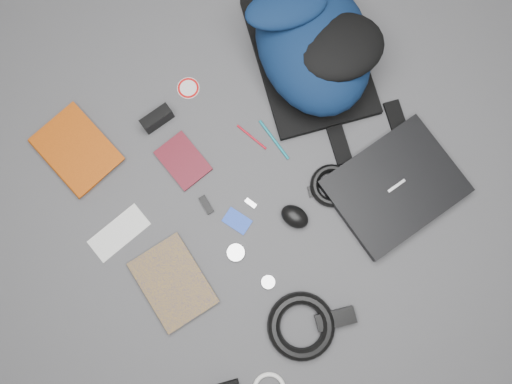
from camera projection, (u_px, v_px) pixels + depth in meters
ground at (256, 193)px, 1.58m from camera, size 4.00×4.00×0.00m
backpack at (313, 43)px, 1.54m from camera, size 0.54×0.63×0.22m
laptop at (395, 187)px, 1.56m from camera, size 0.39×0.31×0.04m
textbook_red at (53, 170)px, 1.58m from camera, size 0.22×0.28×0.03m
comic_book at (147, 299)px, 1.52m from camera, size 0.20×0.26×0.02m
envelope at (119, 233)px, 1.56m from camera, size 0.19×0.10×0.00m
dvd_case at (183, 161)px, 1.59m from camera, size 0.13×0.17×0.01m
compact_camera at (157, 119)px, 1.59m from camera, size 0.10×0.04×0.06m
sticker_disc at (188, 88)px, 1.64m from camera, size 0.10×0.10×0.00m
pen_teal at (274, 140)px, 1.60m from camera, size 0.01×0.16×0.01m
pen_red at (252, 137)px, 1.61m from camera, size 0.04×0.12×0.01m
id_badge at (237, 221)px, 1.57m from camera, size 0.08×0.10×0.00m
usb_black at (206, 205)px, 1.57m from camera, size 0.03×0.06×0.01m
usb_silver at (251, 203)px, 1.57m from camera, size 0.03×0.04×0.01m
key_fob at (312, 191)px, 1.58m from camera, size 0.03×0.04×0.01m
mouse at (295, 217)px, 1.55m from camera, size 0.09×0.11×0.05m
headphone_left at (236, 253)px, 1.54m from camera, size 0.06×0.06×0.01m
headphone_right at (268, 282)px, 1.53m from camera, size 0.05×0.05×0.01m
cable_coil at (332, 186)px, 1.57m from camera, size 0.18×0.18×0.03m
power_brick at (335, 319)px, 1.50m from camera, size 0.13×0.09×0.03m
power_cord_coil at (301, 326)px, 1.50m from camera, size 0.24×0.24×0.04m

